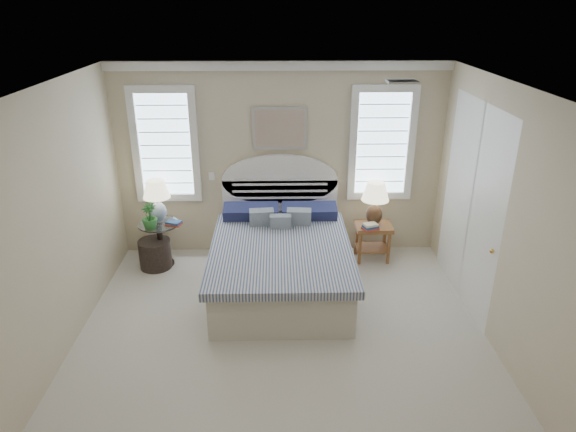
{
  "coord_description": "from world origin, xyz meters",
  "views": [
    {
      "loc": [
        -0.04,
        -4.33,
        3.44
      ],
      "look_at": [
        0.08,
        1.0,
        1.17
      ],
      "focal_mm": 32.0,
      "sensor_mm": 36.0,
      "label": 1
    }
  ],
  "objects_px": {
    "nightstand_right": "(373,234)",
    "lamp_left": "(157,196)",
    "bed": "(281,258)",
    "lamp_right": "(375,199)",
    "floor_pot": "(155,254)",
    "side_table_left": "(160,239)"
  },
  "relations": [
    {
      "from": "nightstand_right",
      "to": "lamp_left",
      "type": "distance_m",
      "value": 3.01
    },
    {
      "from": "floor_pot",
      "to": "side_table_left",
      "type": "bearing_deg",
      "value": 42.14
    },
    {
      "from": "bed",
      "to": "side_table_left",
      "type": "bearing_deg",
      "value": 160.26
    },
    {
      "from": "floor_pot",
      "to": "lamp_right",
      "type": "distance_m",
      "value": 3.11
    },
    {
      "from": "bed",
      "to": "lamp_right",
      "type": "bearing_deg",
      "value": 29.3
    },
    {
      "from": "nightstand_right",
      "to": "floor_pot",
      "type": "bearing_deg",
      "value": -176.85
    },
    {
      "from": "floor_pot",
      "to": "bed",
      "type": "bearing_deg",
      "value": -16.97
    },
    {
      "from": "lamp_right",
      "to": "lamp_left",
      "type": "bearing_deg",
      "value": -178.9
    },
    {
      "from": "side_table_left",
      "to": "lamp_left",
      "type": "bearing_deg",
      "value": 92.47
    },
    {
      "from": "side_table_left",
      "to": "lamp_right",
      "type": "relative_size",
      "value": 1.02
    },
    {
      "from": "nightstand_right",
      "to": "lamp_left",
      "type": "bearing_deg",
      "value": -179.65
    },
    {
      "from": "floor_pot",
      "to": "lamp_right",
      "type": "xyz_separation_m",
      "value": [
        3.03,
        0.2,
        0.71
      ]
    },
    {
      "from": "floor_pot",
      "to": "nightstand_right",
      "type": "bearing_deg",
      "value": 3.15
    },
    {
      "from": "nightstand_right",
      "to": "lamp_right",
      "type": "distance_m",
      "value": 0.52
    },
    {
      "from": "bed",
      "to": "side_table_left",
      "type": "xyz_separation_m",
      "value": [
        -1.65,
        0.59,
        0.0
      ]
    },
    {
      "from": "bed",
      "to": "side_table_left",
      "type": "relative_size",
      "value": 3.61
    },
    {
      "from": "side_table_left",
      "to": "lamp_right",
      "type": "xyz_separation_m",
      "value": [
        2.95,
        0.14,
        0.52
      ]
    },
    {
      "from": "floor_pot",
      "to": "lamp_right",
      "type": "relative_size",
      "value": 0.71
    },
    {
      "from": "nightstand_right",
      "to": "lamp_right",
      "type": "relative_size",
      "value": 0.86
    },
    {
      "from": "lamp_left",
      "to": "lamp_right",
      "type": "relative_size",
      "value": 0.96
    },
    {
      "from": "bed",
      "to": "lamp_left",
      "type": "distance_m",
      "value": 1.89
    },
    {
      "from": "lamp_left",
      "to": "lamp_right",
      "type": "bearing_deg",
      "value": 1.1
    }
  ]
}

